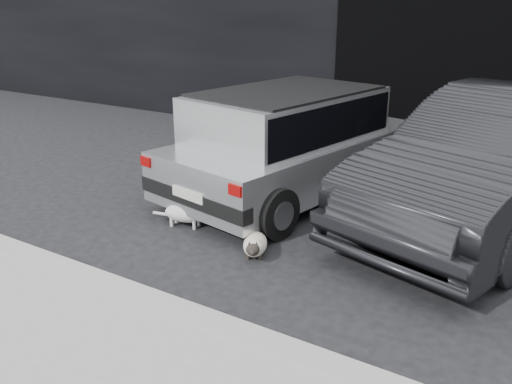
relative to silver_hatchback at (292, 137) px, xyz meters
The scene contains 8 objects.
ground 1.07m from the silver_hatchback, 76.81° to the right, with size 80.00×80.00×0.00m, color black.
building_facade 5.69m from the silver_hatchback, 77.61° to the left, with size 34.00×4.00×5.00m, color black.
garage_opening 3.53m from the silver_hatchback, 70.51° to the left, with size 4.00×0.10×2.60m, color black.
curb 3.57m from the silver_hatchback, 70.57° to the right, with size 18.00×0.25×0.12m, color #969791.
silver_hatchback is the anchor object (origin of this frame).
second_car 2.62m from the silver_hatchback, ahead, with size 1.68×4.82×1.59m, color black.
cat_siamese 2.14m from the silver_hatchback, 72.22° to the right, with size 0.46×0.67×0.26m.
cat_white 1.87m from the silver_hatchback, 105.49° to the right, with size 0.72×0.36×0.35m.
Camera 1 is at (3.19, -5.61, 2.57)m, focal length 38.00 mm.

